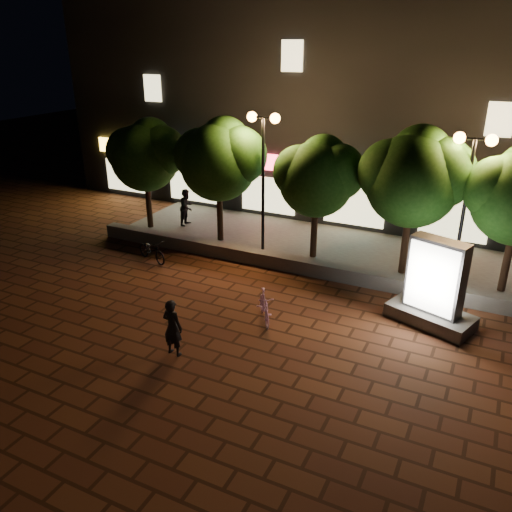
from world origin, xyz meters
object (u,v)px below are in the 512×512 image
Objects in this scene: tree_mid at (319,174)px; tree_right at (415,174)px; rider at (173,327)px; ad_kiosk at (434,290)px; scooter_parked at (152,250)px; tree_left at (220,157)px; tree_far_left at (146,153)px; street_lamp_right at (470,172)px; street_lamp_left at (263,148)px; pedestrian at (187,207)px; scooter_pink at (264,307)px.

tree_right is (3.31, 0.00, 0.35)m from tree_mid.
tree_mid is 2.84× the size of rider.
tree_mid reaches higher than ad_kiosk.
tree_right is 9.65m from scooter_parked.
tree_right is 3.16× the size of scooter_parked.
ad_kiosk is (8.66, -3.08, -2.40)m from tree_left.
rider is (-1.11, -7.70, -2.42)m from tree_mid.
tree_far_left is 12.47m from street_lamp_right.
street_lamp_left is 1.04× the size of street_lamp_right.
pedestrian is at bearing 35.91° from tree_far_left.
rider is at bearing -151.62° from pedestrian.
tree_mid is 5.00m from street_lamp_right.
ad_kiosk is 1.65× the size of pedestrian.
tree_mid is 0.87× the size of street_lamp_left.
tree_left is 1.09× the size of tree_mid.
tree_right is 0.98× the size of street_lamp_left.
tree_far_left is 0.91× the size of tree_right.
tree_mid is at bearing -0.00° from tree_far_left.
scooter_pink is 2.97m from rider.
scooter_pink is (-4.67, -4.83, -3.43)m from street_lamp_right.
ad_kiosk is 10.02m from scooter_parked.
tree_left is at bearing 172.30° from street_lamp_left.
tree_mid is 2.81× the size of pedestrian.
scooter_parked is (2.16, -2.92, -2.87)m from tree_far_left.
street_lamp_right is (12.45, -0.26, 0.60)m from tree_far_left.
tree_right reaches higher than tree_left.
street_lamp_right is 4.02m from ad_kiosk.
tree_mid is at bearing 146.60° from ad_kiosk.
scooter_pink is at bearing -135.01° from pedestrian.
scooter_parked is at bearing -168.97° from pedestrian.
tree_mid is at bearing -100.71° from pedestrian.
tree_right is 9.98m from pedestrian.
scooter_parked is at bearing -151.28° from tree_mid.
street_lamp_right is at bearing -98.46° from pedestrian.
street_lamp_right reaches higher than scooter_pink.
tree_left is 4.41m from scooter_parked.
tree_left is at bearing 0.00° from tree_far_left.
tree_far_left is at bearing 178.79° from street_lamp_right.
ad_kiosk is (1.36, -3.08, -2.52)m from tree_right.
tree_left is 8.96m from street_lamp_right.
street_lamp_left is at bearing -78.86° from rider.
scooter_parked is (-3.29, -2.66, -3.61)m from street_lamp_left.
street_lamp_right is 3.11× the size of pedestrian.
street_lamp_right is (8.95, -0.26, 0.45)m from tree_left.
tree_right is at bearing 0.00° from tree_left.
pedestrian is at bearing 160.02° from ad_kiosk.
scooter_parked is at bearing -114.63° from tree_left.
street_lamp_left is (5.45, -0.26, 0.74)m from tree_far_left.
tree_mid is (4.00, -0.00, -0.23)m from tree_left.
tree_right is 1.91× the size of ad_kiosk.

